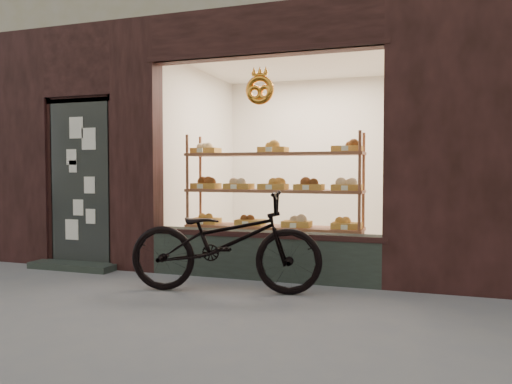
% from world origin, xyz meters
% --- Properties ---
extents(ground, '(90.00, 90.00, 0.00)m').
position_xyz_m(ground, '(0.00, 0.00, 0.00)').
color(ground, slate).
extents(display_shelf, '(2.20, 0.45, 1.70)m').
position_xyz_m(display_shelf, '(0.45, 2.55, 0.85)').
color(display_shelf, brown).
rests_on(display_shelf, ground).
extents(bicycle, '(2.08, 1.04, 1.04)m').
position_xyz_m(bicycle, '(0.28, 1.40, 0.52)').
color(bicycle, black).
rests_on(bicycle, ground).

